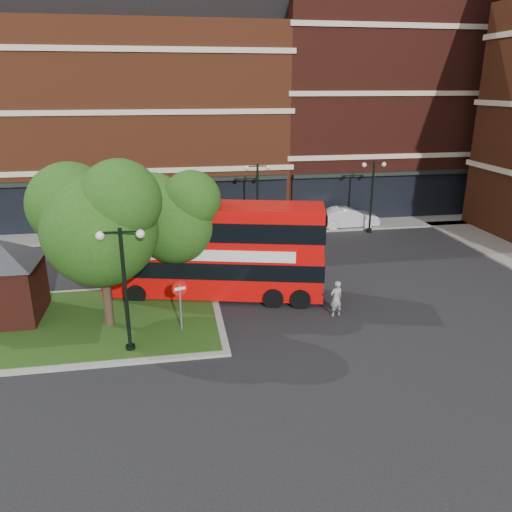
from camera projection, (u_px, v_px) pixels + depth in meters
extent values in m
plane|color=black|center=(271.00, 343.00, 20.05)|extent=(120.00, 120.00, 0.00)
cube|color=slate|center=(225.00, 230.00, 35.41)|extent=(44.00, 3.00, 0.12)
cube|color=brown|center=(110.00, 124.00, 38.87)|extent=(26.00, 12.00, 14.00)
cube|color=#471911|center=(378.00, 108.00, 42.09)|extent=(18.00, 12.00, 16.00)
cube|color=gray|center=(76.00, 324.00, 21.53)|extent=(12.60, 7.60, 0.12)
cube|color=#19380F|center=(76.00, 323.00, 21.53)|extent=(12.00, 7.00, 0.15)
cube|color=#471911|center=(4.00, 291.00, 21.55)|extent=(3.00, 3.00, 2.50)
cylinder|color=#2D2116|center=(106.00, 285.00, 20.69)|extent=(0.36, 0.36, 3.92)
sphere|color=#1E3F0F|center=(100.00, 230.00, 19.92)|extent=(4.60, 4.60, 4.60)
sphere|color=#1E3F0F|center=(71.00, 205.00, 20.09)|extent=(3.45, 3.45, 3.45)
sphere|color=#1E3F0F|center=(120.00, 200.00, 19.24)|extent=(3.22, 3.22, 3.22)
cylinder|color=#2D2116|center=(178.00, 266.00, 23.58)|extent=(0.36, 0.36, 3.47)
sphere|color=#1E3F0F|center=(176.00, 222.00, 22.90)|extent=(3.80, 3.80, 3.80)
sphere|color=#1E3F0F|center=(154.00, 203.00, 23.02)|extent=(2.85, 2.85, 2.85)
sphere|color=#1E3F0F|center=(192.00, 200.00, 22.31)|extent=(2.66, 2.66, 2.66)
cylinder|color=black|center=(126.00, 293.00, 18.54)|extent=(0.14, 0.14, 5.00)
cylinder|color=black|center=(131.00, 349.00, 19.30)|extent=(0.36, 0.36, 0.30)
cube|color=black|center=(120.00, 232.00, 17.78)|extent=(1.40, 0.06, 0.06)
sphere|color=#F2EACC|center=(100.00, 236.00, 17.70)|extent=(0.32, 0.32, 0.32)
sphere|color=#F2EACC|center=(140.00, 234.00, 17.92)|extent=(0.32, 0.32, 0.32)
cylinder|color=black|center=(257.00, 202.00, 33.08)|extent=(0.14, 0.14, 5.00)
cylinder|color=black|center=(257.00, 236.00, 33.84)|extent=(0.36, 0.36, 0.30)
cube|color=black|center=(258.00, 166.00, 32.32)|extent=(1.40, 0.06, 0.06)
sphere|color=#F2EACC|center=(247.00, 168.00, 32.24)|extent=(0.32, 0.32, 0.32)
sphere|color=#F2EACC|center=(268.00, 168.00, 32.46)|extent=(0.32, 0.32, 0.32)
cylinder|color=black|center=(372.00, 197.00, 34.37)|extent=(0.14, 0.14, 5.00)
cylinder|color=black|center=(369.00, 230.00, 35.13)|extent=(0.36, 0.36, 0.30)
cube|color=black|center=(374.00, 163.00, 33.61)|extent=(1.40, 0.06, 0.06)
sphere|color=#F2EACC|center=(364.00, 165.00, 33.53)|extent=(0.32, 0.32, 0.32)
sphere|color=#F2EACC|center=(384.00, 164.00, 33.75)|extent=(0.32, 0.32, 0.32)
cube|color=red|center=(214.00, 268.00, 24.16)|extent=(10.75, 4.86, 2.00)
cube|color=red|center=(213.00, 228.00, 23.51)|extent=(10.64, 4.81, 2.00)
cube|color=black|center=(213.00, 226.00, 23.48)|extent=(10.75, 4.86, 0.91)
cube|color=silver|center=(209.00, 256.00, 22.67)|extent=(7.64, 1.95, 0.52)
imported|color=gray|center=(336.00, 298.00, 22.17)|extent=(0.69, 0.54, 1.66)
imported|color=#A1A2A8|center=(234.00, 223.00, 34.83)|extent=(4.34, 2.09, 1.43)
imported|color=white|center=(348.00, 218.00, 36.16)|extent=(4.52, 1.73, 1.47)
cylinder|color=slate|center=(181.00, 309.00, 20.52)|extent=(0.08, 0.08, 2.20)
cylinder|color=red|center=(180.00, 288.00, 20.23)|extent=(0.63, 0.24, 0.64)
cube|color=white|center=(180.00, 288.00, 20.23)|extent=(0.44, 0.17, 0.12)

